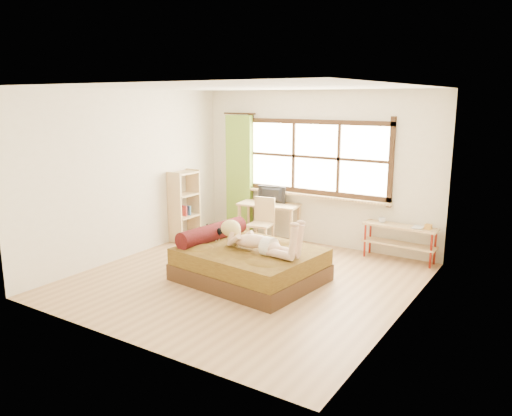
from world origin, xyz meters
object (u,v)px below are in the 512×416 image
Objects in this scene: kitten at (214,232)px; desk at (269,208)px; bookshelf at (184,205)px; woman at (257,232)px; bed at (248,262)px; pipe_shelf at (400,235)px; chair at (262,219)px.

kitten is 0.24× the size of desk.
woman is at bearing -26.43° from bookshelf.
bookshelf is (-1.43, 1.00, 0.07)m from kitten.
bookshelf reaches higher than kitten.
kitten is at bearing 178.21° from bed.
pipe_shelf is at bearing 58.39° from bed.
bed is at bearing -27.36° from bookshelf.
pipe_shelf is at bearing 46.94° from kitten.
kitten is at bearing -94.11° from desk.
bed is at bearing -75.37° from desk.
pipe_shelf is 0.91× the size of bookshelf.
woman is 1.86m from chair.
woman is at bearing -121.99° from pipe_shelf.
pipe_shelf is (2.29, 0.49, -0.05)m from chair.
kitten is 0.22× the size of bookshelf.
chair is at bearing 125.72° from woman.
desk is (-0.12, 1.82, 0.02)m from kitten.
desk is 0.99× the size of pipe_shelf.
woman is 0.90m from kitten.
woman is 1.52× the size of chair.
bed is at bearing -126.31° from pipe_shelf.
desk is at bearing 32.23° from bookshelf.
bed reaches higher than pipe_shelf.
pipe_shelf is (2.38, 0.12, -0.17)m from desk.
bookshelf reaches higher than desk.
kitten is at bearing -137.76° from pipe_shelf.
chair is (-0.90, 1.60, -0.27)m from woman.
desk is (-0.80, 1.91, 0.34)m from bed.
bookshelf is at bearing -170.16° from chair.
chair reaches higher than bed.
kitten is (-0.67, 0.09, 0.33)m from bed.
kitten reaches higher than pipe_shelf.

